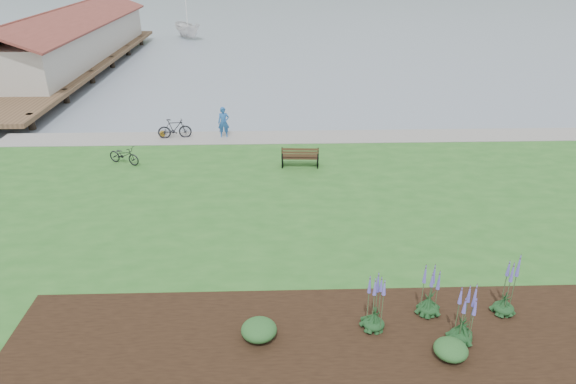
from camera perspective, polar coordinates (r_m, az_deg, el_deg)
The scene contains 17 objects.
ground at distance 23.36m, azimuth 2.25°, elevation -0.51°, with size 600.00×600.00×0.00m, color slate.
lawn at distance 21.49m, azimuth 2.61°, elevation -2.38°, with size 34.00×20.00×0.40m, color #265E21.
shoreline_path at distance 29.55m, azimuth 1.36°, elevation 6.13°, with size 34.00×2.20×0.03m, color gray.
garden_bed at distance 15.55m, azimuth 16.33°, elevation -15.02°, with size 24.00×4.40×0.04m, color black.
pier_pavilion at distance 52.37m, azimuth -23.25°, elevation 15.30°, with size 8.00×36.00×5.40m.
park_bench at distance 25.25m, azimuth 1.35°, elevation 3.95°, with size 1.84×0.84×1.12m.
person at distance 29.46m, azimuth -7.18°, elevation 7.96°, with size 0.75×0.52×2.07m, color #22559B.
bicycle_a at distance 26.97m, azimuth -17.77°, elevation 3.94°, with size 1.78×0.62×0.93m, color black.
bicycle_b at distance 29.90m, azimuth -12.49°, elevation 6.88°, with size 1.89×0.55×1.14m, color black.
sailboat at distance 66.94m, azimuth -10.98°, elevation 16.39°, with size 8.84×9.00×23.29m, color silver.
pannier at distance 30.41m, azimuth -13.79°, elevation 6.25°, with size 0.20×0.30×0.33m, color #C69117.
echium_0 at distance 15.05m, azimuth 19.02°, elevation -12.83°, with size 0.62×0.62×1.97m.
echium_1 at distance 16.48m, azimuth 23.22°, elevation -9.86°, with size 0.62×0.62×2.23m.
echium_4 at distance 14.78m, azimuth 9.72°, elevation -11.88°, with size 0.62×0.62×2.19m.
echium_5 at distance 15.83m, azimuth 15.53°, elevation -10.74°, with size 0.62×0.62×1.79m.
shrub_0 at distance 14.75m, azimuth -3.24°, elevation -15.03°, with size 1.00×1.00×0.50m, color #1E4C21.
shrub_1 at distance 14.82m, azimuth 17.63°, elevation -16.34°, with size 0.91×0.91×0.45m, color #1E4C21.
Camera 1 is at (-1.58, -20.90, 10.30)m, focal length 32.00 mm.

